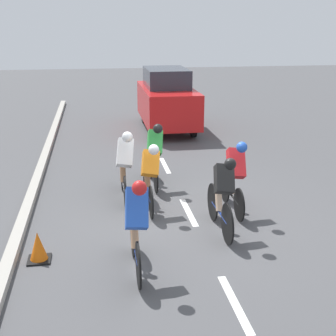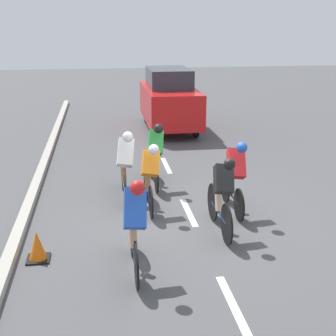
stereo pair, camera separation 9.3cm
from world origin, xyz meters
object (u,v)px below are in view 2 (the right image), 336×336
Objects in this scene: cyclist_white at (125,163)px; cyclist_blue at (135,223)px; cyclist_black at (222,193)px; support_car at (169,99)px; cyclist_red at (235,175)px; cyclist_orange at (150,175)px; cyclist_green at (155,153)px; traffic_cone at (37,246)px.

cyclist_blue is at bearing 89.35° from cyclist_white.
cyclist_black is 8.48m from support_car.
cyclist_white is (2.08, -1.05, 0.02)m from cyclist_red.
cyclist_orange is 0.95× the size of cyclist_green.
cyclist_blue reaches higher than cyclist_orange.
cyclist_red is 1.68m from cyclist_orange.
cyclist_blue is at bearing 78.86° from cyclist_green.
cyclist_red is 3.95m from traffic_cone.
cyclist_blue reaches higher than traffic_cone.
cyclist_blue is 9.86m from support_car.
cyclist_blue is at bearing 44.15° from cyclist_red.
traffic_cone is (3.15, 0.57, -0.52)m from cyclist_black.
traffic_cone is at bearing 21.61° from cyclist_red.
cyclist_blue is 3.40× the size of traffic_cone.
cyclist_green reaches higher than traffic_cone.
cyclist_black is at bearing 87.87° from support_car.
cyclist_white is 0.43× the size of support_car.
cyclist_red is at bearing 127.19° from cyclist_green.
cyclist_red is 0.95× the size of cyclist_black.
cyclist_green is 0.43× the size of support_car.
cyclist_black is (-1.63, -1.19, -0.06)m from cyclist_blue.
cyclist_black is 1.06× the size of cyclist_orange.
cyclist_black is 1.70m from cyclist_orange.
cyclist_blue is 0.97× the size of cyclist_green.
cyclist_green is (-0.27, -1.41, 0.04)m from cyclist_orange.
cyclist_white is at bearing 73.74° from support_car.
traffic_cone is at bearing 69.03° from support_car.
cyclist_blue reaches higher than cyclist_green.
cyclist_green is at bearing -100.90° from cyclist_orange.
cyclist_green reaches higher than cyclist_orange.
cyclist_green is at bearing -52.81° from cyclist_red.
cyclist_black is at bearing 132.50° from cyclist_orange.
cyclist_orange reaches higher than traffic_cone.
cyclist_red is at bearing 153.35° from cyclist_white.
cyclist_orange is 1.44m from cyclist_green.
support_car is (-1.95, -9.66, 0.24)m from cyclist_blue.
cyclist_red is 0.99× the size of cyclist_blue.
cyclist_blue is (2.12, 2.06, 0.02)m from cyclist_red.
cyclist_red is 1.00m from cyclist_black.
cyclist_red is at bearing 166.81° from cyclist_orange.
cyclist_white is at bearing -55.76° from cyclist_orange.
cyclist_red is 2.95m from cyclist_blue.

